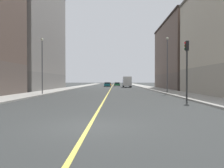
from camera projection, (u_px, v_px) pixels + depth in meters
The scene contains 13 objects.
ground_plane at pixel (89, 127), 9.26m from camera, with size 400.00×400.00×0.00m, color #323434.
sidewalk_left at pixel (150, 88), 58.09m from camera, with size 3.78×168.00×0.15m, color #9E9B93.
sidewalk_right at pixel (73, 88), 58.40m from camera, with size 3.78×168.00×0.15m, color #9E9B93.
lane_center_stripe at pixel (111, 88), 58.24m from camera, with size 0.16×154.00×0.01m, color #E5D14C.
building_left_mid at pixel (187, 56), 50.06m from camera, with size 10.81×22.77×15.04m.
building_right_midblock at pixel (28, 34), 46.39m from camera, with size 10.81×23.88×23.28m.
traffic_light_left_near at pixel (187, 62), 20.77m from camera, with size 0.40×0.32×5.60m.
street_lamp_left_near at pixel (167, 59), 32.93m from camera, with size 0.36×0.36×8.19m.
street_lamp_right_near at pixel (42, 60), 29.98m from camera, with size 0.36×0.36×7.46m.
car_green at pixel (117, 84), 77.20m from camera, with size 1.95×3.95×1.30m.
car_orange at pixel (108, 84), 76.38m from camera, with size 2.00×4.42×1.25m.
car_teal at pixel (107, 84), 70.27m from camera, with size 2.01×4.55×1.37m.
box_truck at pixel (127, 82), 64.46m from camera, with size 2.34×7.68×3.02m.
Camera 1 is at (1.09, -9.21, 1.91)m, focal length 35.80 mm.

